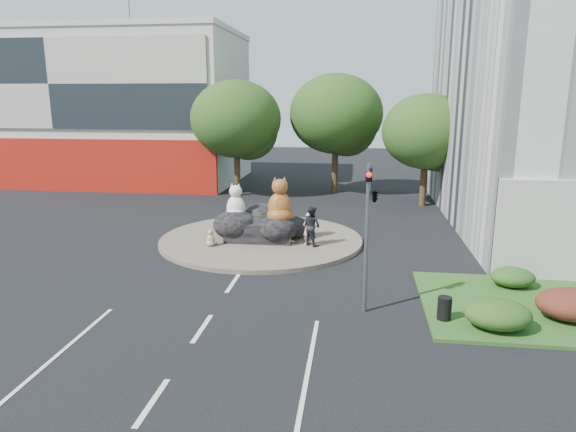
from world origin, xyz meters
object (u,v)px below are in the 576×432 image
cat_tabby (280,200)px  kitten_white (287,235)px  cat_white (236,202)px  parked_car (87,179)px  litter_bin (444,308)px  kitten_calico (211,237)px  pedestrian_dark (312,226)px  pedestrian_pink (308,229)px

cat_tabby → kitten_white: 1.73m
cat_white → parked_car: (-15.03, 13.04, -1.24)m
litter_bin → kitten_white: bearing=128.7°
kitten_calico → pedestrian_dark: bearing=33.4°
cat_tabby → pedestrian_pink: (1.41, -0.44, -1.26)m
cat_tabby → pedestrian_dark: (1.59, -0.56, -1.09)m
pedestrian_dark → litter_bin: pedestrian_dark is taller
kitten_white → pedestrian_pink: 1.06m
kitten_calico → parked_car: 20.37m
cat_white → cat_tabby: (2.23, -0.30, 0.21)m
cat_white → kitten_white: size_ratio=2.17×
pedestrian_dark → parked_car: (-18.85, 13.90, -0.36)m
litter_bin → cat_white: bearing=136.0°
parked_car → litter_bin: size_ratio=6.34×
cat_tabby → pedestrian_pink: cat_tabby is taller
litter_bin → cat_tabby: bearing=128.6°
cat_white → cat_tabby: 2.26m
kitten_calico → kitten_white: size_ratio=0.97×
pedestrian_pink → parked_car: size_ratio=0.32×
kitten_calico → parked_car: size_ratio=0.17×
pedestrian_pink → parked_car: bearing=-80.6°
cat_tabby → pedestrian_dark: size_ratio=1.20×
pedestrian_dark → kitten_white: bearing=36.8°
kitten_calico → cat_white: bearing=86.1°
kitten_white → parked_car: 22.45m
pedestrian_pink → cat_tabby: bearing=-61.6°
cat_white → pedestrian_pink: bearing=2.9°
kitten_white → pedestrian_dark: (1.19, -0.04, 0.52)m
cat_tabby → kitten_calico: cat_tabby is taller
kitten_white → pedestrian_pink: bearing=-46.7°
cat_tabby → litter_bin: (6.49, -8.13, -1.73)m
cat_white → pedestrian_pink: 3.86m
cat_tabby → kitten_white: cat_tabby is taller
litter_bin → pedestrian_dark: bearing=122.9°
pedestrian_pink → litter_bin: pedestrian_pink is taller
parked_car → pedestrian_dark: bearing=-121.7°
parked_car → litter_bin: 32.01m
cat_white → parked_car: cat_white is taller
litter_bin → pedestrian_pink: bearing=123.5°
cat_white → litter_bin: size_ratio=2.47×
kitten_white → litter_bin: size_ratio=1.14×
parked_car → cat_white: bearing=-126.2°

